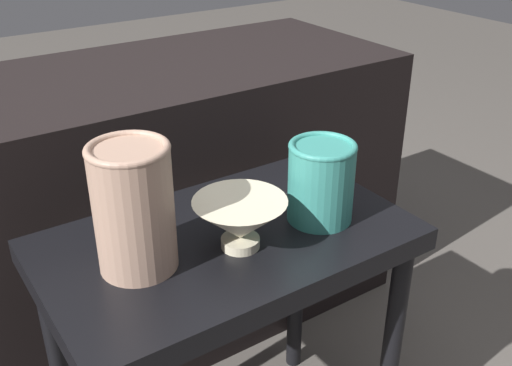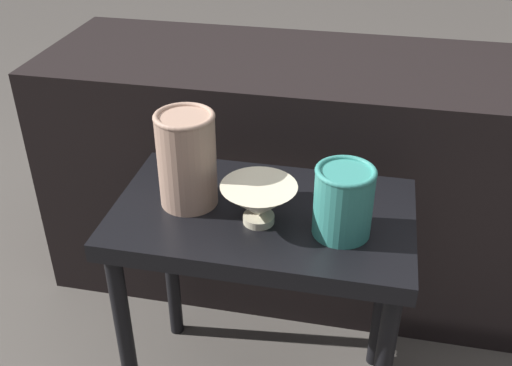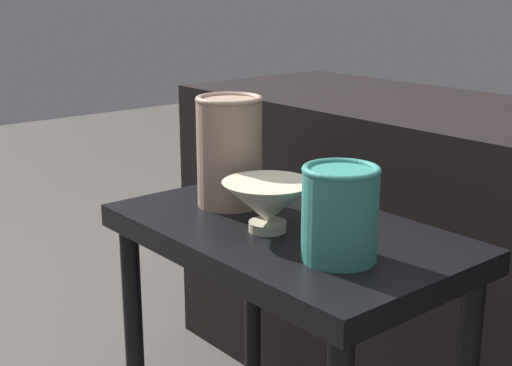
# 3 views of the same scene
# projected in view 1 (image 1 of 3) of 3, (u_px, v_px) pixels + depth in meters

# --- Properties ---
(table) EXTENTS (0.61, 0.37, 0.55)m
(table) POSITION_uv_depth(u_px,v_px,m) (228.00, 275.00, 1.03)
(table) COLOR black
(table) RESTS_ON ground_plane
(couch_backdrop) EXTENTS (1.38, 0.50, 0.69)m
(couch_backdrop) POSITION_uv_depth(u_px,v_px,m) (121.00, 214.00, 1.45)
(couch_backdrop) COLOR black
(couch_backdrop) RESTS_ON ground_plane
(bowl) EXTENTS (0.15, 0.15, 0.08)m
(bowl) POSITION_uv_depth(u_px,v_px,m) (243.00, 220.00, 0.94)
(bowl) COLOR beige
(bowl) RESTS_ON table
(vase_textured_left) EXTENTS (0.12, 0.12, 0.20)m
(vase_textured_left) POSITION_uv_depth(u_px,v_px,m) (135.00, 208.00, 0.87)
(vase_textured_left) COLOR tan
(vase_textured_left) RESTS_ON table
(vase_colorful_right) EXTENTS (0.11, 0.11, 0.14)m
(vase_colorful_right) POSITION_uv_depth(u_px,v_px,m) (321.00, 180.00, 1.01)
(vase_colorful_right) COLOR teal
(vase_colorful_right) RESTS_ON table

